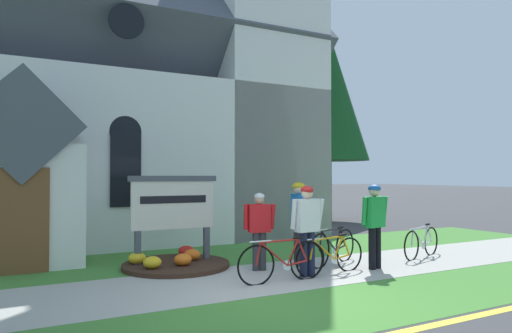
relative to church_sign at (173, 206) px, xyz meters
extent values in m
plane|color=#3D3D3F|center=(0.59, 0.71, -1.28)|extent=(140.00, 140.00, 0.00)
cube|color=#A8A59E|center=(-0.59, -1.88, -1.27)|extent=(32.00, 2.41, 0.01)
cube|color=#427F33|center=(-0.59, -4.11, -1.28)|extent=(32.00, 2.07, 0.01)
cube|color=#427F33|center=(-0.59, 0.74, -1.28)|extent=(24.00, 2.83, 0.01)
cube|color=white|center=(-0.59, 6.90, 1.06)|extent=(12.88, 9.47, 4.68)
cube|color=#4C515B|center=(-0.59, 6.90, 5.08)|extent=(13.38, 9.64, 9.64)
cube|color=white|center=(4.15, 3.86, 4.29)|extent=(3.40, 3.40, 11.15)
cube|color=white|center=(-2.90, 1.36, 0.02)|extent=(2.40, 1.60, 2.60)
cube|color=#4C515B|center=(-2.90, 1.36, 1.67)|extent=(2.40, 1.80, 2.40)
cube|color=brown|center=(-2.90, 0.54, -0.23)|extent=(1.00, 0.06, 2.10)
cube|color=black|center=(-0.59, 2.13, 0.82)|extent=(0.76, 0.06, 1.90)
cone|color=black|center=(-0.59, 2.13, 1.77)|extent=(0.80, 0.06, 0.80)
cylinder|color=black|center=(-0.59, 2.13, 4.58)|extent=(0.90, 0.06, 0.90)
cube|color=#474C56|center=(-0.76, 0.02, -0.88)|extent=(0.12, 0.12, 0.79)
cube|color=#474C56|center=(0.76, -0.01, -0.88)|extent=(0.12, 0.12, 0.79)
cube|color=silver|center=(0.00, 0.00, 0.02)|extent=(1.80, 0.12, 1.03)
cube|color=#474C56|center=(0.00, 0.00, 0.60)|extent=(1.92, 0.16, 0.12)
cube|color=black|center=(0.00, -0.04, 0.15)|extent=(1.44, 0.04, 0.16)
cylinder|color=#382319|center=(0.00, -0.22, -1.23)|extent=(2.24, 2.24, 0.10)
ellipsoid|color=orange|center=(0.39, -0.11, -1.06)|extent=(0.36, 0.36, 0.24)
ellipsoid|color=red|center=(0.43, 0.42, -1.06)|extent=(0.36, 0.36, 0.24)
ellipsoid|color=gold|center=(-0.76, 0.05, -1.06)|extent=(0.36, 0.36, 0.24)
ellipsoid|color=gold|center=(-0.60, -0.56, -1.06)|extent=(0.36, 0.36, 0.24)
ellipsoid|color=orange|center=(0.03, -0.55, -1.06)|extent=(0.36, 0.36, 0.24)
torus|color=black|center=(1.83, -2.40, -0.93)|extent=(0.74, 0.06, 0.74)
torus|color=black|center=(0.78, -2.37, -0.93)|extent=(0.74, 0.06, 0.74)
cylinder|color=#A51E19|center=(1.14, -2.38, -0.76)|extent=(0.57, 0.05, 0.48)
cylinder|color=#A51E19|center=(1.25, -2.38, -0.53)|extent=(0.78, 0.06, 0.04)
cylinder|color=#A51E19|center=(1.52, -2.39, -0.75)|extent=(0.26, 0.04, 0.47)
cylinder|color=#A51E19|center=(1.62, -2.39, -0.96)|extent=(0.43, 0.05, 0.09)
cylinder|color=#A51E19|center=(1.73, -2.39, -0.73)|extent=(0.22, 0.04, 0.42)
cylinder|color=#A51E19|center=(0.82, -2.37, -0.73)|extent=(0.12, 0.04, 0.41)
ellipsoid|color=black|center=(1.64, -2.39, -0.49)|extent=(0.24, 0.09, 0.05)
cylinder|color=silver|center=(0.86, -2.37, -0.51)|extent=(0.44, 0.04, 0.03)
cylinder|color=silver|center=(1.41, -2.39, -0.98)|extent=(0.18, 0.02, 0.18)
torus|color=black|center=(5.95, -1.67, -0.95)|extent=(0.68, 0.24, 0.70)
torus|color=black|center=(4.99, -1.96, -0.95)|extent=(0.68, 0.24, 0.70)
cylinder|color=#B7B7BC|center=(5.32, -1.86, -0.79)|extent=(0.53, 0.19, 0.44)
cylinder|color=#B7B7BC|center=(5.42, -1.83, -0.57)|extent=(0.73, 0.25, 0.07)
cylinder|color=#B7B7BC|center=(5.67, -1.75, -0.77)|extent=(0.25, 0.11, 0.47)
cylinder|color=#B7B7BC|center=(5.76, -1.73, -0.97)|extent=(0.40, 0.15, 0.09)
cylinder|color=#B7B7BC|center=(5.87, -1.69, -0.75)|extent=(0.22, 0.10, 0.41)
cylinder|color=#B7B7BC|center=(5.03, -1.95, -0.77)|extent=(0.12, 0.07, 0.37)
ellipsoid|color=black|center=(5.78, -1.72, -0.52)|extent=(0.25, 0.15, 0.05)
cylinder|color=silver|center=(5.07, -1.94, -0.57)|extent=(0.43, 0.16, 0.03)
cylinder|color=silver|center=(5.57, -1.78, -1.00)|extent=(0.18, 0.07, 0.18)
torus|color=black|center=(3.60, -1.31, -0.92)|extent=(0.71, 0.30, 0.75)
torus|color=black|center=(2.63, -1.68, -0.92)|extent=(0.71, 0.30, 0.75)
cylinder|color=black|center=(2.96, -1.56, -0.74)|extent=(0.54, 0.23, 0.49)
cylinder|color=black|center=(3.07, -1.52, -0.52)|extent=(0.73, 0.31, 0.06)
cylinder|color=black|center=(3.32, -1.42, -0.75)|extent=(0.26, 0.13, 0.46)
cylinder|color=black|center=(3.40, -1.39, -0.95)|extent=(0.40, 0.18, 0.09)
cylinder|color=black|center=(3.51, -1.35, -0.73)|extent=(0.22, 0.11, 0.41)
cylinder|color=black|center=(2.67, -1.67, -0.72)|extent=(0.12, 0.08, 0.42)
ellipsoid|color=black|center=(3.42, -1.38, -0.50)|extent=(0.25, 0.16, 0.05)
cylinder|color=silver|center=(2.71, -1.65, -0.49)|extent=(0.42, 0.18, 0.03)
cylinder|color=silver|center=(3.21, -1.46, -0.98)|extent=(0.18, 0.08, 0.18)
torus|color=black|center=(3.01, -2.19, -0.95)|extent=(0.70, 0.10, 0.70)
torus|color=black|center=(1.99, -2.28, -0.95)|extent=(0.70, 0.10, 0.70)
cylinder|color=orange|center=(2.34, -2.24, -0.79)|extent=(0.55, 0.08, 0.44)
cylinder|color=orange|center=(2.45, -2.23, -0.57)|extent=(0.76, 0.10, 0.06)
cylinder|color=orange|center=(2.71, -2.21, -0.78)|extent=(0.26, 0.06, 0.45)
cylinder|color=orange|center=(2.80, -2.20, -0.97)|extent=(0.41, 0.07, 0.09)
cylinder|color=orange|center=(2.92, -2.19, -0.75)|extent=(0.22, 0.05, 0.40)
cylinder|color=orange|center=(2.03, -2.27, -0.77)|extent=(0.12, 0.05, 0.37)
ellipsoid|color=black|center=(2.82, -2.20, -0.53)|extent=(0.25, 0.10, 0.05)
cylinder|color=silver|center=(2.07, -2.27, -0.56)|extent=(0.44, 0.07, 0.03)
cylinder|color=silver|center=(2.60, -2.22, -1.00)|extent=(0.18, 0.04, 0.18)
cylinder|color=#2D2D33|center=(2.42, -1.15, -0.84)|extent=(0.15, 0.15, 0.89)
cylinder|color=#2D2D33|center=(2.37, -1.37, -0.84)|extent=(0.15, 0.15, 0.89)
cube|color=blue|center=(2.39, -1.26, -0.07)|extent=(0.31, 0.53, 0.65)
sphere|color=beige|center=(2.39, -1.26, 0.37)|extent=(0.23, 0.23, 0.23)
ellipsoid|color=gold|center=(2.39, -1.26, 0.43)|extent=(0.33, 0.30, 0.16)
cylinder|color=blue|center=(2.50, -0.98, -0.04)|extent=(0.09, 0.21, 0.59)
cylinder|color=blue|center=(2.29, -1.54, -0.04)|extent=(0.09, 0.24, 0.59)
cylinder|color=#2D2D33|center=(1.33, -1.30, -0.89)|extent=(0.15, 0.15, 0.78)
cylinder|color=#2D2D33|center=(1.47, -1.33, -0.89)|extent=(0.15, 0.15, 0.78)
cube|color=red|center=(1.40, -1.31, -0.21)|extent=(0.47, 0.29, 0.57)
sphere|color=tan|center=(1.40, -1.31, 0.17)|extent=(0.20, 0.20, 0.20)
ellipsoid|color=silver|center=(1.40, -1.31, 0.23)|extent=(0.26, 0.29, 0.14)
cylinder|color=red|center=(1.15, -1.22, -0.18)|extent=(0.09, 0.09, 0.51)
cylinder|color=red|center=(1.66, -1.41, -0.18)|extent=(0.09, 0.18, 0.52)
cylinder|color=#191E38|center=(1.86, -2.23, -0.85)|extent=(0.15, 0.15, 0.86)
cylinder|color=#191E38|center=(2.05, -2.21, -0.85)|extent=(0.15, 0.15, 0.86)
cube|color=silver|center=(1.96, -2.22, -0.10)|extent=(0.50, 0.24, 0.63)
sphere|color=beige|center=(1.96, -2.22, 0.32)|extent=(0.22, 0.22, 0.22)
ellipsoid|color=red|center=(1.96, -2.22, 0.38)|extent=(0.26, 0.30, 0.16)
cylinder|color=silver|center=(1.66, -2.21, -0.07)|extent=(0.09, 0.15, 0.57)
cylinder|color=silver|center=(2.25, -2.24, -0.07)|extent=(0.09, 0.23, 0.57)
cylinder|color=black|center=(3.68, -2.27, -0.85)|extent=(0.15, 0.15, 0.87)
cylinder|color=black|center=(3.51, -2.31, -0.85)|extent=(0.15, 0.15, 0.87)
cube|color=green|center=(3.59, -2.29, -0.10)|extent=(0.52, 0.30, 0.63)
sphere|color=beige|center=(3.59, -2.29, 0.33)|extent=(0.22, 0.22, 0.22)
ellipsoid|color=#1E59B2|center=(3.59, -2.29, 0.39)|extent=(0.29, 0.32, 0.16)
cylinder|color=green|center=(3.89, -2.26, -0.06)|extent=(0.09, 0.16, 0.58)
cylinder|color=green|center=(3.30, -2.31, -0.06)|extent=(0.09, 0.14, 0.57)
cylinder|color=#4C3823|center=(8.77, 6.29, 0.01)|extent=(0.36, 0.36, 2.58)
cone|color=#14471E|center=(8.77, 6.29, 4.24)|extent=(3.54, 3.54, 5.86)
camera|label=1|loc=(-2.90, -9.41, 0.66)|focal=31.52mm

